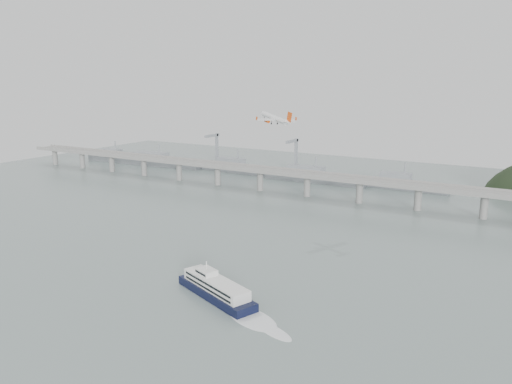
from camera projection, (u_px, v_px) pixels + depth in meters
The scene contains 5 objects.
ground at pixel (206, 274), 278.64m from camera, with size 900.00×900.00×0.00m, color slate.
bridge at pixel (337, 181), 443.68m from camera, with size 800.00×22.00×23.90m.
distant_fleet at pixel (232, 167), 576.83m from camera, with size 453.00×60.90×40.00m.
ferry at pixel (216, 289), 247.80m from camera, with size 82.66×39.40×16.35m.
airliner at pixel (275, 118), 358.57m from camera, with size 35.98×33.97×10.27m.
Camera 1 is at (155.84, -211.86, 106.41)m, focal length 35.00 mm.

